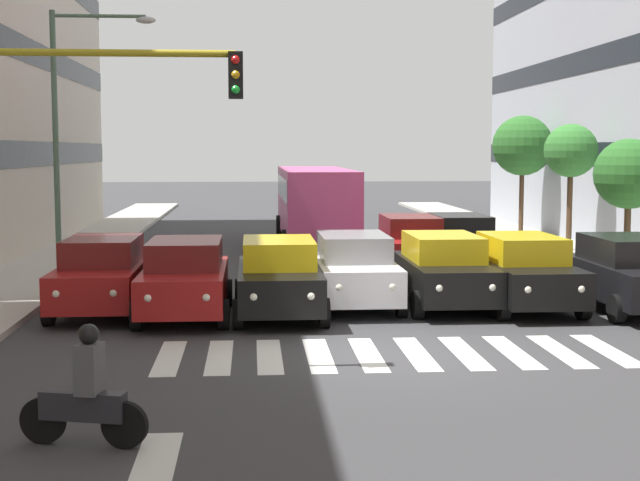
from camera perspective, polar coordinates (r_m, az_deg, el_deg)
name	(u,v)px	position (r m, az deg, el deg)	size (l,w,h in m)	color
ground_plane	(392,354)	(16.81, 4.55, -7.12)	(180.00, 180.00, 0.00)	#38383A
crosswalk_markings	(392,354)	(16.81, 4.55, -7.10)	(8.55, 2.80, 0.01)	silver
lane_arrow_1	(156,461)	(11.38, -10.28, -13.49)	(0.50, 2.20, 0.01)	silver
car_0	(629,273)	(22.19, 18.85, -1.95)	(2.02, 4.44, 1.72)	black
car_1	(523,271)	(21.84, 12.64, -1.90)	(2.02, 4.44, 1.72)	black
car_2	(444,270)	(21.73, 7.78, -1.85)	(2.02, 4.44, 1.72)	black
car_3	(354,270)	(21.62, 2.15, -1.84)	(2.02, 4.44, 1.72)	silver
car_4	(279,277)	(20.41, -2.59, -2.29)	(2.02, 4.44, 1.72)	black
car_5	(185,278)	(20.46, -8.46, -2.33)	(2.02, 4.44, 1.72)	maroon
car_6	(102,274)	(21.36, -13.51, -2.09)	(2.02, 4.44, 1.72)	maroon
car_row2_0	(461,242)	(28.37, 8.82, -0.10)	(2.02, 4.44, 1.72)	black
car_row2_1	(411,244)	(27.68, 5.71, -0.20)	(2.02, 4.44, 1.72)	maroon
bus_behind_traffic	(315,199)	(34.80, -0.33, 2.65)	(2.78, 10.50, 3.00)	#DB5193
motorcycle_with_rider	(85,396)	(11.94, -14.53, -9.44)	(1.67, 0.52, 1.57)	black
traffic_light_gantry	(54,151)	(15.54, -16.35, 5.42)	(4.46, 0.36, 5.50)	#AD991E
street_lamp_right	(72,116)	(26.72, -15.33, 7.57)	(2.94, 0.28, 7.45)	#4C6B56
street_tree_1	(629,174)	(28.74, 18.83, 3.95)	(2.11, 2.11, 3.91)	#513823
street_tree_2	(571,152)	(33.68, 15.48, 5.40)	(1.90, 1.90, 4.50)	#513823
street_tree_3	(523,146)	(39.47, 12.60, 5.81)	(2.54, 2.54, 5.02)	#513823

